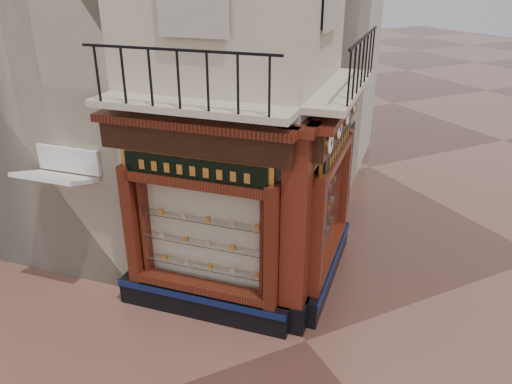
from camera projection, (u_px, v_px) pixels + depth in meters
ground at (306, 341)px, 9.16m from camera, size 80.00×80.00×0.00m
shopfront_left at (199, 226)px, 9.07m from camera, size 2.86×2.86×3.98m
shopfront_right at (329, 197)px, 10.19m from camera, size 2.86×2.86×3.98m
corner_pilaster at (296, 236)px, 8.76m from camera, size 0.85×0.85×3.98m
balcony at (271, 97)px, 8.63m from camera, size 5.94×2.97×1.03m
clock_a at (330, 142)px, 8.25m from camera, size 0.33×0.33×0.41m
clock_b at (339, 128)px, 8.96m from camera, size 0.32×0.32×0.41m
clock_c at (347, 116)px, 9.73m from camera, size 0.32×0.32×0.40m
clock_d at (354, 105)px, 10.46m from camera, size 0.25×0.25×0.31m
awning at (76, 293)px, 10.50m from camera, size 1.57×1.57×0.32m
signboard_left at (194, 170)px, 8.54m from camera, size 2.07×2.07×0.55m
signboard_right at (337, 145)px, 9.70m from camera, size 2.00×2.00×0.53m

